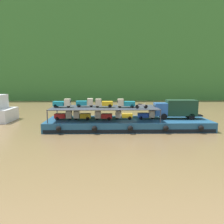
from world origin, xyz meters
name	(u,v)px	position (x,y,z in m)	size (l,w,h in m)	color
ground_plane	(128,128)	(0.00, 0.00, 0.00)	(400.00, 400.00, 0.00)	brown
hillside_far_bank	(114,43)	(0.00, 68.98, 24.14)	(136.82, 37.68, 42.87)	#387533
cargo_barge	(128,124)	(0.00, -0.04, 0.75)	(26.04, 8.40, 1.50)	navy
covered_lorry	(176,108)	(8.03, 0.41, 3.19)	(7.91, 2.48, 3.10)	#285BA3
cargo_rack	(104,108)	(-3.80, 0.00, 3.43)	(16.84, 6.97, 2.00)	#383D47
mini_truck_lower_stern	(64,115)	(-10.34, -0.17, 2.19)	(2.75, 1.21, 1.38)	red
mini_truck_lower_aft	(82,115)	(-7.42, -0.19, 2.19)	(2.77, 1.25, 1.38)	gold
mini_truck_lower_mid	(103,116)	(-3.99, -0.41, 2.19)	(2.79, 1.29, 1.38)	red
mini_truck_lower_fore	(124,115)	(-0.69, -0.01, 2.19)	(2.76, 1.23, 1.38)	gold
mini_truck_lower_bow	(146,115)	(3.07, 0.15, 2.19)	(2.79, 1.29, 1.38)	#1E47B7
mini_truck_upper_stern	(62,103)	(-10.48, -0.29, 4.19)	(2.78, 1.27, 1.38)	teal
mini_truck_upper_mid	(85,103)	(-6.93, 0.37, 4.19)	(2.78, 1.26, 1.38)	teal
mini_truck_upper_fore	(104,103)	(-3.90, -0.50, 4.19)	(2.77, 1.25, 1.38)	gold
mini_truck_upper_bow	(126,103)	(-0.41, -0.70, 4.19)	(2.74, 1.20, 1.38)	teal
motorcycle_upper_port	(141,106)	(1.87, -2.09, 3.93)	(1.90, 0.55, 0.87)	black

